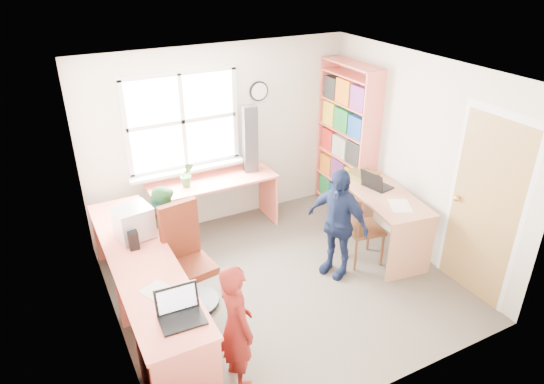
# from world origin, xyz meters

# --- Properties ---
(room) EXTENTS (3.64, 3.44, 2.44)m
(room) POSITION_xyz_m (0.01, 0.10, 1.22)
(room) COLOR #4D463D
(room) RESTS_ON ground
(l_desk) EXTENTS (2.38, 2.95, 0.75)m
(l_desk) POSITION_xyz_m (-1.31, -0.28, 0.46)
(l_desk) COLOR #FF7A65
(l_desk) RESTS_ON ground
(right_desk) EXTENTS (0.81, 1.41, 0.77)m
(right_desk) POSITION_xyz_m (1.43, 0.06, 0.56)
(right_desk) COLOR tan
(right_desk) RESTS_ON ground
(bookshelf) EXTENTS (0.30, 1.02, 2.10)m
(bookshelf) POSITION_xyz_m (1.65, 1.19, 1.00)
(bookshelf) COLOR #FF7A65
(bookshelf) RESTS_ON ground
(swivel_chair) EXTENTS (0.60, 0.60, 1.14)m
(swivel_chair) POSITION_xyz_m (-1.03, 0.19, 0.49)
(swivel_chair) COLOR black
(swivel_chair) RESTS_ON ground
(wooden_chair) EXTENTS (0.47, 0.47, 0.93)m
(wooden_chair) POSITION_xyz_m (1.01, -0.04, 0.50)
(wooden_chair) COLOR brown
(wooden_chair) RESTS_ON ground
(crt_monitor) EXTENTS (0.40, 0.37, 0.34)m
(crt_monitor) POSITION_xyz_m (-1.45, 0.52, 0.92)
(crt_monitor) COLOR #ADADB2
(crt_monitor) RESTS_ON l_desk
(laptop_left) EXTENTS (0.37, 0.31, 0.25)m
(laptop_left) POSITION_xyz_m (-1.42, -0.87, 0.81)
(laptop_left) COLOR black
(laptop_left) RESTS_ON l_desk
(laptop_right) EXTENTS (0.34, 0.38, 0.23)m
(laptop_right) POSITION_xyz_m (1.43, 0.25, 0.83)
(laptop_right) COLOR black
(laptop_right) RESTS_ON right_desk
(speaker_a) EXTENTS (0.10, 0.10, 0.19)m
(speaker_a) POSITION_xyz_m (-1.51, 0.31, 0.85)
(speaker_a) COLOR black
(speaker_a) RESTS_ON l_desk
(speaker_b) EXTENTS (0.09, 0.09, 0.16)m
(speaker_b) POSITION_xyz_m (-1.51, 0.81, 0.83)
(speaker_b) COLOR black
(speaker_b) RESTS_ON l_desk
(cd_tower) EXTENTS (0.20, 0.19, 0.89)m
(cd_tower) POSITION_xyz_m (0.31, 1.47, 1.20)
(cd_tower) COLOR black
(cd_tower) RESTS_ON l_desk
(game_box) EXTENTS (0.37, 0.37, 0.06)m
(game_box) POSITION_xyz_m (1.48, 0.58, 0.80)
(game_box) COLOR #B52516
(game_box) RESTS_ON right_desk
(paper_a) EXTENTS (0.34, 0.39, 0.00)m
(paper_a) POSITION_xyz_m (-1.48, -0.48, 0.75)
(paper_a) COLOR silver
(paper_a) RESTS_ON l_desk
(paper_b) EXTENTS (0.35, 0.39, 0.00)m
(paper_b) POSITION_xyz_m (1.40, -0.26, 0.77)
(paper_b) COLOR silver
(paper_b) RESTS_ON right_desk
(potted_plant) EXTENTS (0.19, 0.16, 0.32)m
(potted_plant) POSITION_xyz_m (-0.59, 1.40, 0.91)
(potted_plant) COLOR #2A692E
(potted_plant) RESTS_ON l_desk
(person_red) EXTENTS (0.32, 0.46, 1.20)m
(person_red) POSITION_xyz_m (-1.00, -1.02, 0.60)
(person_red) COLOR maroon
(person_red) RESTS_ON ground
(person_green) EXTENTS (0.58, 0.67, 1.16)m
(person_green) POSITION_xyz_m (-1.08, 0.70, 0.58)
(person_green) COLOR #2A692E
(person_green) RESTS_ON ground
(person_navy) EXTENTS (0.60, 0.84, 1.32)m
(person_navy) POSITION_xyz_m (0.65, -0.09, 0.66)
(person_navy) COLOR #141E3F
(person_navy) RESTS_ON ground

